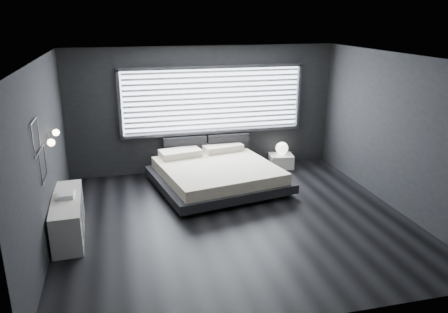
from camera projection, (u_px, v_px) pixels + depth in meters
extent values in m
plane|color=black|center=(235.00, 220.00, 7.67)|extent=(6.00, 6.00, 0.00)
plane|color=silver|center=(237.00, 57.00, 6.80)|extent=(6.00, 6.00, 0.00)
cube|color=black|center=(204.00, 110.00, 9.78)|extent=(6.00, 0.04, 2.80)
cube|color=black|center=(303.00, 213.00, 4.70)|extent=(6.00, 0.04, 2.80)
cube|color=black|center=(44.00, 157.00, 6.56)|extent=(0.04, 5.50, 2.80)
cube|color=black|center=(396.00, 132.00, 7.91)|extent=(0.04, 5.50, 2.80)
cube|color=white|center=(213.00, 100.00, 9.74)|extent=(4.00, 0.02, 1.38)
cube|color=#47474C|center=(119.00, 105.00, 9.25)|extent=(0.06, 0.08, 1.48)
cube|color=#47474C|center=(298.00, 97.00, 10.17)|extent=(0.06, 0.08, 1.48)
cube|color=#47474C|center=(213.00, 67.00, 9.48)|extent=(4.14, 0.08, 0.06)
cube|color=#47474C|center=(213.00, 132.00, 9.94)|extent=(4.14, 0.08, 0.06)
cube|color=silver|center=(213.00, 101.00, 9.68)|extent=(3.94, 0.03, 1.32)
cube|color=black|center=(185.00, 148.00, 9.83)|extent=(0.96, 0.16, 0.52)
cube|color=black|center=(228.00, 145.00, 10.05)|extent=(0.96, 0.16, 0.52)
cylinder|color=silver|center=(46.00, 143.00, 6.56)|extent=(0.10, 0.02, 0.02)
sphere|color=#FFE5B7|center=(51.00, 143.00, 6.57)|extent=(0.11, 0.11, 0.11)
cylinder|color=silver|center=(51.00, 133.00, 7.11)|extent=(0.10, 0.02, 0.02)
sphere|color=#FFE5B7|center=(56.00, 133.00, 7.13)|extent=(0.11, 0.11, 0.11)
cube|color=#47474C|center=(33.00, 121.00, 5.85)|extent=(0.01, 0.46, 0.02)
cube|color=#47474C|center=(38.00, 154.00, 5.99)|extent=(0.01, 0.46, 0.02)
cube|color=#47474C|center=(38.00, 133.00, 6.13)|extent=(0.01, 0.02, 0.46)
cube|color=#47474C|center=(33.00, 142.00, 5.71)|extent=(0.01, 0.02, 0.46)
cube|color=#47474C|center=(41.00, 149.00, 6.23)|extent=(0.01, 0.46, 0.02)
cube|color=#47474C|center=(45.00, 179.00, 6.37)|extent=(0.01, 0.46, 0.02)
cube|color=#47474C|center=(45.00, 159.00, 6.51)|extent=(0.01, 0.02, 0.46)
cube|color=#47474C|center=(40.00, 169.00, 6.09)|extent=(0.01, 0.02, 0.46)
cube|color=black|center=(185.00, 212.00, 7.86)|extent=(0.16, 0.16, 0.09)
cube|color=black|center=(285.00, 193.00, 8.70)|extent=(0.16, 0.16, 0.09)
cube|color=black|center=(156.00, 178.00, 9.50)|extent=(0.16, 0.16, 0.09)
cube|color=black|center=(242.00, 165.00, 10.34)|extent=(0.16, 0.16, 0.09)
cube|color=black|center=(218.00, 179.00, 9.06)|extent=(2.85, 2.77, 0.18)
cube|color=beige|center=(218.00, 170.00, 8.99)|extent=(2.56, 2.56, 0.22)
cube|color=beige|center=(180.00, 153.00, 9.49)|extent=(0.94, 0.62, 0.15)
cube|color=beige|center=(222.00, 147.00, 9.89)|extent=(0.94, 0.62, 0.15)
cube|color=white|center=(281.00, 161.00, 10.25)|extent=(0.59, 0.52, 0.31)
sphere|color=white|center=(282.00, 148.00, 10.20)|extent=(0.29, 0.29, 0.29)
cube|color=white|center=(68.00, 216.00, 7.07)|extent=(0.53, 1.63, 0.65)
cube|color=#47474C|center=(83.00, 215.00, 7.13)|extent=(0.08, 1.59, 0.63)
cube|color=silver|center=(65.00, 195.00, 7.03)|extent=(0.29, 0.37, 0.04)
cube|color=silver|center=(66.00, 193.00, 7.00)|extent=(0.26, 0.34, 0.03)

